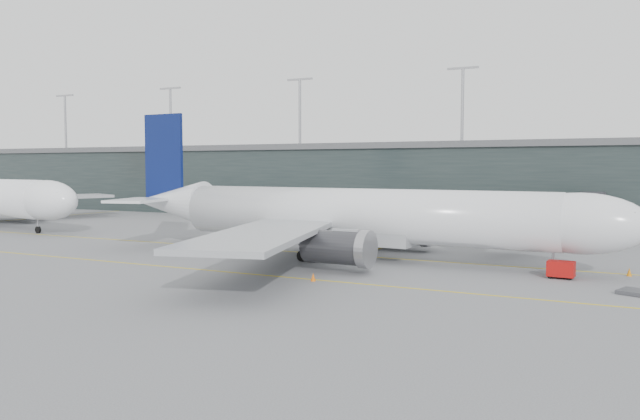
% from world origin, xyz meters
% --- Properties ---
extents(ground, '(320.00, 320.00, 0.00)m').
position_xyz_m(ground, '(0.00, 0.00, 0.00)').
color(ground, '#5E5E63').
rests_on(ground, ground).
extents(taxiline_a, '(160.00, 0.25, 0.02)m').
position_xyz_m(taxiline_a, '(0.00, -4.00, 0.01)').
color(taxiline_a, gold).
rests_on(taxiline_a, ground).
extents(taxiline_b, '(160.00, 0.25, 0.02)m').
position_xyz_m(taxiline_b, '(0.00, -20.00, 0.01)').
color(taxiline_b, gold).
rests_on(taxiline_b, ground).
extents(taxiline_lead_main, '(0.25, 60.00, 0.02)m').
position_xyz_m(taxiline_lead_main, '(5.00, 20.00, 0.01)').
color(taxiline_lead_main, gold).
rests_on(taxiline_lead_main, ground).
extents(taxiline_lead_adj, '(0.25, 60.00, 0.02)m').
position_xyz_m(taxiline_lead_adj, '(-75.00, 20.00, 0.01)').
color(taxiline_lead_adj, gold).
rests_on(taxiline_lead_adj, ground).
extents(terminal, '(240.00, 36.00, 29.00)m').
position_xyz_m(terminal, '(-0.00, 58.00, 7.62)').
color(terminal, '#1C2727').
rests_on(terminal, ground).
extents(main_aircraft, '(62.64, 58.90, 17.58)m').
position_xyz_m(main_aircraft, '(5.47, -6.04, 4.93)').
color(main_aircraft, white).
rests_on(main_aircraft, ground).
extents(jet_bridge, '(12.20, 43.29, 6.44)m').
position_xyz_m(jet_bridge, '(23.70, 23.77, 4.82)').
color(jet_bridge, '#2A2A2F').
rests_on(jet_bridge, ground).
extents(gse_cart, '(2.53, 1.71, 1.65)m').
position_xyz_m(gse_cart, '(27.97, -9.25, 0.92)').
color(gse_cart, '#A10D0B').
rests_on(gse_cart, ground).
extents(baggage_dolly, '(3.70, 3.34, 0.30)m').
position_xyz_m(baggage_dolly, '(34.49, -14.34, 0.18)').
color(baggage_dolly, '#3B3C41').
rests_on(baggage_dolly, ground).
extents(uld_a, '(2.26, 1.92, 1.84)m').
position_xyz_m(uld_a, '(-5.57, 9.56, 0.97)').
color(uld_a, '#313236').
rests_on(uld_a, ground).
extents(uld_b, '(2.17, 1.98, 1.60)m').
position_xyz_m(uld_b, '(-1.73, 11.23, 0.84)').
color(uld_b, '#313236').
rests_on(uld_b, ground).
extents(uld_c, '(2.21, 1.83, 1.89)m').
position_xyz_m(uld_c, '(-0.84, 11.59, 0.99)').
color(uld_c, '#313236').
rests_on(uld_c, ground).
extents(cone_nose, '(0.50, 0.50, 0.80)m').
position_xyz_m(cone_nose, '(33.79, -5.00, 0.40)').
color(cone_nose, orange).
rests_on(cone_nose, ground).
extents(cone_wing_stbd, '(0.49, 0.49, 0.77)m').
position_xyz_m(cone_wing_stbd, '(7.56, -20.70, 0.39)').
color(cone_wing_stbd, orange).
rests_on(cone_wing_stbd, ground).
extents(cone_wing_port, '(0.44, 0.44, 0.71)m').
position_xyz_m(cone_wing_port, '(10.92, 12.49, 0.35)').
color(cone_wing_port, '#CD510B').
rests_on(cone_wing_port, ground).
extents(cone_tail, '(0.40, 0.40, 0.63)m').
position_xyz_m(cone_tail, '(-7.57, -12.04, 0.31)').
color(cone_tail, red).
rests_on(cone_tail, ground).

